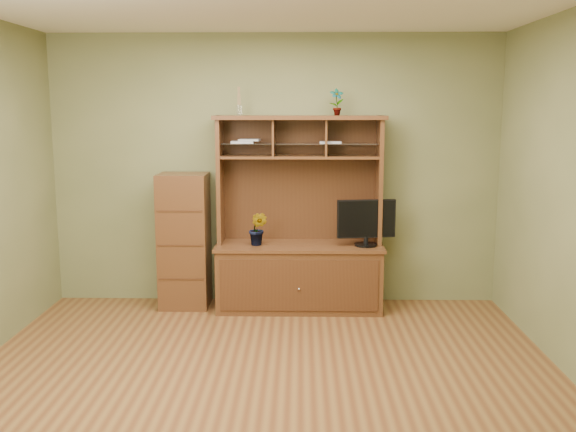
{
  "coord_description": "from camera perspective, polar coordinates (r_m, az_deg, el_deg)",
  "views": [
    {
      "loc": [
        0.26,
        -4.45,
        1.97
      ],
      "look_at": [
        0.15,
        1.2,
        1.02
      ],
      "focal_mm": 40.0,
      "sensor_mm": 36.0,
      "label": 1
    }
  ],
  "objects": [
    {
      "name": "orchid_plant",
      "position": [
        6.22,
        -2.69,
        -1.14
      ],
      "size": [
        0.22,
        0.2,
        0.33
      ],
      "primitive_type": "imported",
      "rotation": [
        0.0,
        0.0,
        -0.35
      ],
      "color": "#2A5A1E",
      "rests_on": "media_hutch"
    },
    {
      "name": "monitor",
      "position": [
        6.23,
        6.97,
        -0.5
      ],
      "size": [
        0.57,
        0.22,
        0.45
      ],
      "rotation": [
        0.0,
        0.0,
        0.15
      ],
      "color": "black",
      "rests_on": "media_hutch"
    },
    {
      "name": "media_hutch",
      "position": [
        6.35,
        1.0,
        -3.61
      ],
      "size": [
        1.66,
        0.61,
        1.9
      ],
      "color": "#4E2E16",
      "rests_on": "room"
    },
    {
      "name": "top_plant",
      "position": [
        6.27,
        4.35,
        10.09
      ],
      "size": [
        0.15,
        0.11,
        0.26
      ],
      "primitive_type": "imported",
      "rotation": [
        0.0,
        0.0,
        0.16
      ],
      "color": "#306623",
      "rests_on": "media_hutch"
    },
    {
      "name": "side_cabinet",
      "position": [
        6.46,
        -9.19,
        -2.18
      ],
      "size": [
        0.48,
        0.44,
        1.34
      ],
      "color": "#4E2E16",
      "rests_on": "room"
    },
    {
      "name": "reed_diffuser",
      "position": [
        6.29,
        -4.38,
        9.88
      ],
      "size": [
        0.05,
        0.05,
        0.27
      ],
      "color": "silver",
      "rests_on": "media_hutch"
    },
    {
      "name": "magazines",
      "position": [
        6.27,
        -1.33,
        6.64
      ],
      "size": [
        1.07,
        0.18,
        0.04
      ],
      "color": "#B2B2B7",
      "rests_on": "media_hutch"
    },
    {
      "name": "room",
      "position": [
        4.5,
        -2.19,
        1.64
      ],
      "size": [
        4.54,
        4.04,
        2.74
      ],
      "color": "brown",
      "rests_on": "ground"
    }
  ]
}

